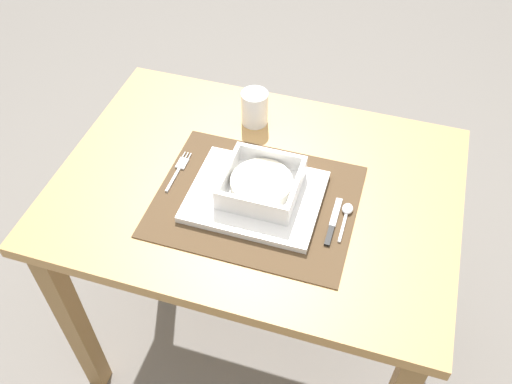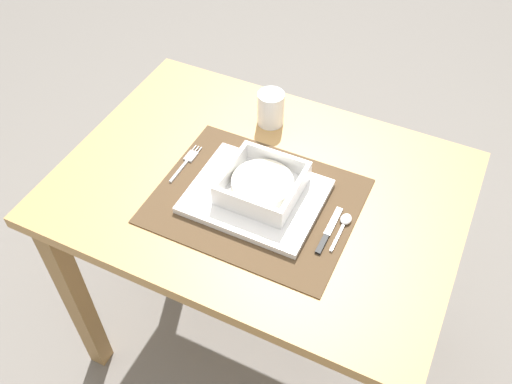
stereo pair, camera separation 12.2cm
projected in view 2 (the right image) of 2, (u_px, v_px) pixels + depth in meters
name	position (u px, v px, depth m)	size (l,w,h in m)	color
ground_plane	(259.00, 333.00, 1.80)	(6.00, 6.00, 0.00)	slate
dining_table	(260.00, 215.00, 1.36)	(0.92, 0.67, 0.71)	#B2844C
placemat	(256.00, 201.00, 1.24)	(0.44, 0.35, 0.00)	#4C3823
serving_plate	(256.00, 196.00, 1.24)	(0.29, 0.23, 0.02)	white
porridge_bowl	(262.00, 185.00, 1.22)	(0.17, 0.17, 0.05)	white
fork	(187.00, 161.00, 1.32)	(0.02, 0.13, 0.00)	silver
spoon	(344.00, 223.00, 1.19)	(0.02, 0.11, 0.01)	silver
butter_knife	(328.00, 233.00, 1.17)	(0.01, 0.14, 0.01)	black
drinking_glass	(271.00, 110.00, 1.39)	(0.07, 0.07, 0.09)	white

